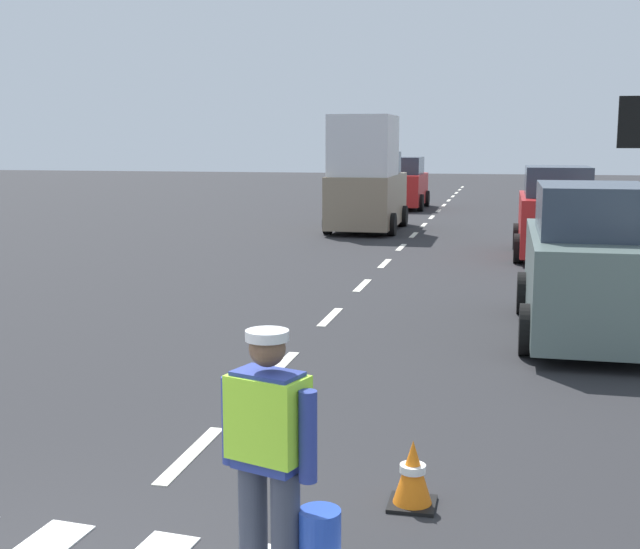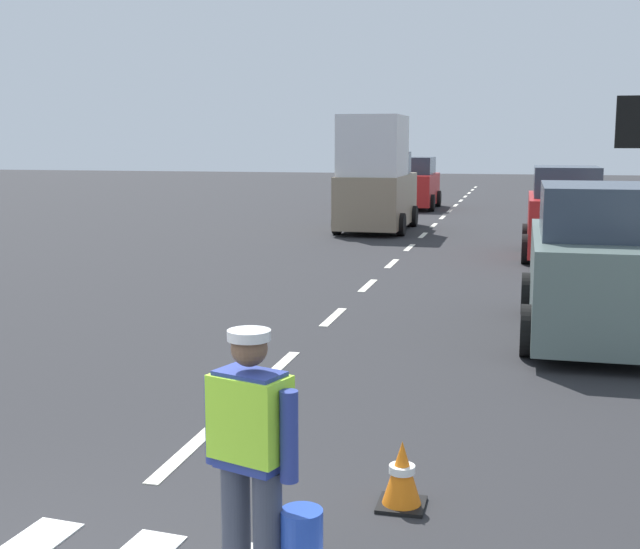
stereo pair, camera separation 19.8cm
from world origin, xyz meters
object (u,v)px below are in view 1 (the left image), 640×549
(road_worker, at_px, (272,451))
(car_parked_curbside, at_px, (589,266))
(car_parked_far, at_px, (555,215))
(delivery_truck, at_px, (367,179))
(car_oncoming_third, at_px, (402,185))
(traffic_cone_near, at_px, (413,474))

(road_worker, relative_size, car_parked_curbside, 0.38)
(car_parked_far, bearing_deg, car_parked_curbside, -89.83)
(delivery_truck, distance_m, car_oncoming_third, 9.05)
(car_oncoming_third, bearing_deg, car_parked_curbside, -76.30)
(road_worker, xyz_separation_m, traffic_cone_near, (0.69, 1.45, -0.67))
(road_worker, distance_m, traffic_cone_near, 1.74)
(road_worker, height_order, delivery_truck, delivery_truck)
(road_worker, bearing_deg, traffic_cone_near, 64.35)
(road_worker, height_order, car_parked_far, car_parked_far)
(car_parked_far, bearing_deg, delivery_truck, 138.01)
(traffic_cone_near, height_order, car_parked_far, car_parked_far)
(car_parked_curbside, bearing_deg, delivery_truck, 112.28)
(road_worker, distance_m, delivery_truck, 21.17)
(car_parked_far, xyz_separation_m, car_oncoming_third, (-5.41, 13.90, -0.03))
(road_worker, xyz_separation_m, delivery_truck, (-2.94, 20.95, 0.68))
(delivery_truck, bearing_deg, road_worker, -82.02)
(traffic_cone_near, bearing_deg, car_parked_curbside, 73.76)
(delivery_truck, height_order, car_parked_curbside, delivery_truck)
(traffic_cone_near, relative_size, car_oncoming_third, 0.13)
(traffic_cone_near, relative_size, delivery_truck, 0.11)
(road_worker, bearing_deg, delivery_truck, 97.98)
(delivery_truck, distance_m, car_parked_curbside, 14.37)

